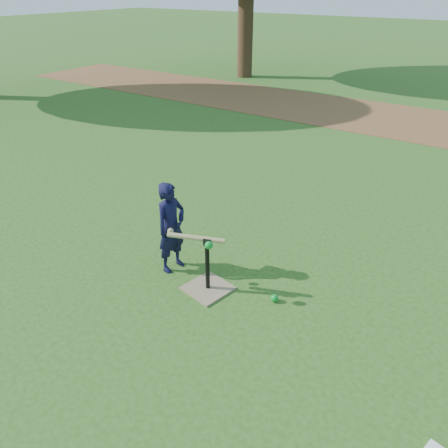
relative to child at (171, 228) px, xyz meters
The scene contains 6 objects.
ground 0.81m from the child, ahead, with size 80.00×80.00×0.00m, color #285116.
dirt_strip 7.59m from the child, 85.32° to the left, with size 24.00×3.00×0.01m, color brown.
child is the anchor object (origin of this frame).
wiffle_ball_ground 1.33m from the child, ahead, with size 0.08×0.08×0.08m, color #0D8F29.
batting_tee 0.70m from the child, 10.63° to the right, with size 0.50×0.50×0.61m.
swing_action 0.48m from the child, 17.82° to the right, with size 0.62×0.27×0.10m.
Camera 1 is at (2.17, -3.10, 2.85)m, focal length 35.00 mm.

